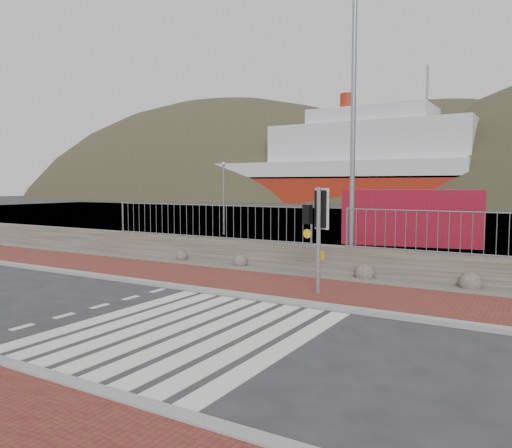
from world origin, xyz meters
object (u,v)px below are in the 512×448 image
Objects in this scene: traffic_signal_far at (317,217)px; shipping_container at (412,217)px; ferry at (331,169)px; streetlight at (358,112)px.

traffic_signal_far is 12.77m from shipping_container.
ferry is 5.44× the size of streetlight.
streetlight is (-0.40, 4.09, 3.14)m from traffic_signal_far.
ferry is 57.01m from shipping_container.
shipping_container is at bearing 72.93° from streetlight.
traffic_signal_far is at bearing -97.82° from shipping_container.
streetlight reaches higher than traffic_signal_far.
streetlight is at bearing -99.02° from shipping_container.
streetlight is 1.47× the size of shipping_container.
ferry is 64.85m from streetlight.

